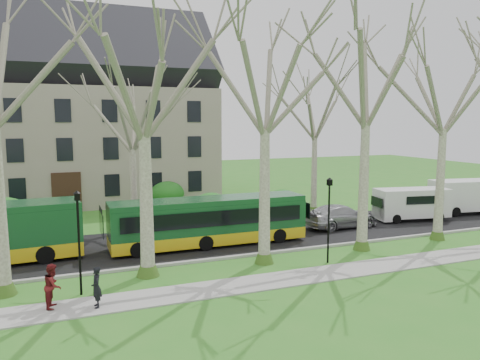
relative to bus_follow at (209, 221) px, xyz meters
The scene contains 15 objects.
ground 4.80m from the bus_follow, 107.65° to the right, with size 120.00×120.00×0.00m, color #307922.
sidewalk 7.14m from the bus_follow, 101.42° to the right, with size 70.00×2.00×0.06m, color gray.
road 2.31m from the bus_follow, 140.26° to the left, with size 80.00×8.00×0.06m, color black.
curb 3.47m from the bus_follow, 115.90° to the right, with size 80.00×0.25×0.14m, color #A5A39E.
building 22.00m from the bus_follow, 110.59° to the left, with size 26.50×12.20×16.00m.
tree_row_verge 6.99m from the bus_follow, 108.86° to the right, with size 49.00×7.00×14.00m.
tree_row_far 8.49m from the bus_follow, 112.22° to the left, with size 33.00×7.00×12.00m.
lamp_row 5.63m from the bus_follow, 104.50° to the right, with size 36.22×0.22×4.30m.
hedges 11.40m from the bus_follow, 122.09° to the left, with size 30.60×8.60×2.00m.
bus_follow is the anchor object (origin of this frame).
sedan 9.71m from the bus_follow, ahead, with size 2.16×5.30×1.54m, color #A3A3A8.
van_a 15.74m from the bus_follow, ahead, with size 5.27×1.92×2.30m, color silver, non-canonical shape.
van_b 21.71m from the bus_follow, ahead, with size 5.97×2.17×2.60m, color silver, non-canonical shape.
pedestrian_a 9.92m from the bus_follow, 134.13° to the right, with size 0.58×0.38×1.59m, color black.
pedestrian_b 10.67m from the bus_follow, 142.49° to the right, with size 0.84×0.65×1.72m, color #5D1517.
Camera 1 is at (-6.79, -20.92, 7.23)m, focal length 35.00 mm.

